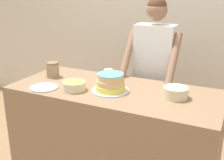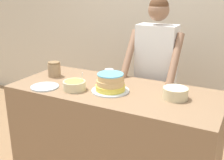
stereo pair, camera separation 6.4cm
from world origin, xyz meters
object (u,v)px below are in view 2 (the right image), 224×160
Objects in this scene: frosting_bowl_white at (175,93)px; person_baker at (156,65)px; stoneware_jar at (54,69)px; drinking_glass at (109,76)px; ceramic_plate at (45,87)px; frosting_bowl_yellow at (74,85)px; cake at (110,83)px.

person_baker is at bearing 122.33° from frosting_bowl_white.
frosting_bowl_white is at bearing -1.02° from stoneware_jar.
drinking_glass is (-0.61, 0.10, 0.01)m from frosting_bowl_white.
drinking_glass is at bearing 41.34° from ceramic_plate.
ceramic_plate is at bearing -66.39° from stoneware_jar.
person_baker reaches higher than stoneware_jar.
frosting_bowl_yellow is 0.79× the size of ceramic_plate.
ceramic_plate is (-0.52, -0.18, -0.06)m from cake.
cake reaches higher than ceramic_plate.
frosting_bowl_yellow reaches higher than frosting_bowl_white.
frosting_bowl_white is 1.35× the size of stoneware_jar.
cake is 0.29m from frosting_bowl_yellow.
frosting_bowl_white reaches higher than ceramic_plate.
drinking_glass is 0.87× the size of stoneware_jar.
cake is 1.31× the size of ceramic_plate.
frosting_bowl_yellow is 0.98× the size of frosting_bowl_white.
frosting_bowl_white is at bearing 14.37° from ceramic_plate.
ceramic_plate is at bearing -129.80° from person_baker.
person_baker is 0.65m from cake.
frosting_bowl_yellow reaches higher than ceramic_plate.
frosting_bowl_yellow is at bearing -118.99° from drinking_glass.
person_baker is at bearing 60.09° from frosting_bowl_yellow.
frosting_bowl_yellow is 1.53× the size of drinking_glass.
frosting_bowl_yellow is (-0.43, -0.74, -0.04)m from person_baker.
person_baker reaches higher than ceramic_plate.
person_baker is at bearing 59.50° from drinking_glass.
ceramic_plate is at bearing -161.34° from cake.
frosting_bowl_white is at bearing -9.24° from drinking_glass.
drinking_glass is at bearing 170.76° from frosting_bowl_white.
person_baker reaches higher than drinking_glass.
person_baker reaches higher than cake.
cake is 2.54× the size of drinking_glass.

